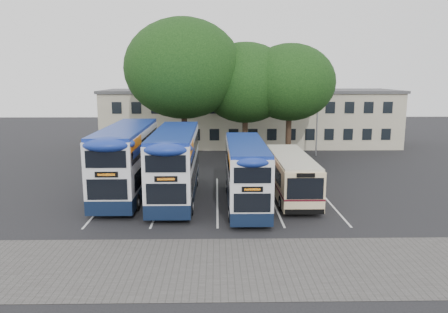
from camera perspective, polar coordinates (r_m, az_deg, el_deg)
name	(u,v)px	position (r m, az deg, el deg)	size (l,w,h in m)	color
ground	(288,225)	(23.71, 8.36, -8.82)	(120.00, 120.00, 0.00)	black
paving_strip	(260,266)	(18.86, 4.69, -14.01)	(40.00, 6.00, 0.01)	#595654
bay_lines	(217,199)	(28.16, -0.89, -5.54)	(14.12, 11.00, 0.01)	silver
depot_building	(250,117)	(49.41, 3.41, 5.17)	(32.40, 8.40, 6.20)	#B5AD92
lamp_post	(318,104)	(43.23, 12.17, 6.74)	(0.25, 1.05, 9.06)	gray
tree_left	(183,69)	(38.92, -5.33, 11.36)	(10.27, 10.27, 12.74)	black
tree_mid	(245,83)	(40.06, 2.82, 9.59)	(8.51, 8.51, 10.75)	black
tree_right	(290,82)	(39.77, 8.59, 9.55)	(8.04, 8.04, 10.60)	black
bus_dd_left	(127,158)	(29.30, -12.54, -0.15)	(2.64, 10.88, 4.54)	#0D1932
bus_dd_mid	(175,161)	(27.96, -6.37, -0.62)	(2.56, 10.57, 4.40)	#0D1932
bus_dd_right	(246,171)	(26.36, 2.89, -1.89)	(2.27, 9.34, 3.89)	#0D1932
bus_single	(291,173)	(28.79, 8.72, -2.13)	(2.34, 9.19, 2.74)	beige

